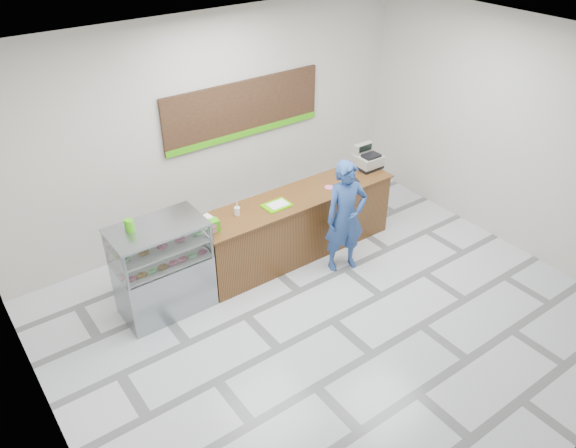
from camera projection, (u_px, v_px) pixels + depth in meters
floor at (333, 321)px, 7.54m from camera, size 7.00×7.00×0.00m
back_wall at (213, 128)px, 8.65m from camera, size 7.00×0.00×7.00m
ceiling at (348, 60)px, 5.66m from camera, size 7.00×7.00×0.00m
sales_counter at (297, 225)px, 8.59m from camera, size 3.26×0.76×1.03m
display_case at (163, 268)px, 7.41m from camera, size 1.22×0.72×1.33m
menu_board at (244, 110)px, 8.79m from camera, size 2.80×0.06×0.90m
cash_register at (367, 159)px, 9.04m from camera, size 0.40×0.42×0.37m
card_terminal at (355, 180)px, 8.68m from camera, size 0.12×0.18×0.04m
serving_tray at (277, 205)px, 8.07m from camera, size 0.40×0.29×0.02m
napkin_box at (206, 221)px, 7.60m from camera, size 0.17×0.17×0.13m
straw_cup at (237, 211)px, 7.83m from camera, size 0.08×0.08×0.12m
promo_box at (212, 226)px, 7.45m from camera, size 0.21×0.15×0.17m
donut_decal at (329, 187)px, 8.54m from camera, size 0.15×0.15×0.00m
green_cup_left at (130, 226)px, 6.93m from camera, size 0.10×0.10×0.15m
green_cup_right at (127, 224)px, 6.98m from camera, size 0.08×0.08×0.13m
customer at (346, 217)px, 8.12m from camera, size 0.72×0.57×1.75m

